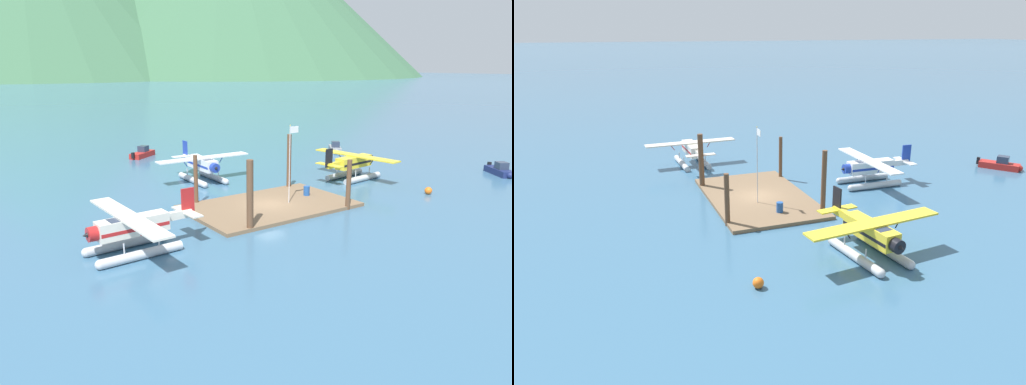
% 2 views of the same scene
% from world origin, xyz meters
% --- Properties ---
extents(ground_plane, '(1200.00, 1200.00, 0.00)m').
position_xyz_m(ground_plane, '(0.00, 0.00, 0.00)').
color(ground_plane, '#38607F').
extents(dock_platform, '(14.29, 8.93, 0.30)m').
position_xyz_m(dock_platform, '(0.00, 0.00, 0.15)').
color(dock_platform, brown).
rests_on(dock_platform, ground).
extents(piling_near_left, '(0.52, 0.52, 5.48)m').
position_xyz_m(piling_near_left, '(-4.93, -4.17, 2.74)').
color(piling_near_left, brown).
rests_on(piling_near_left, ground).
extents(piling_near_right, '(0.41, 0.41, 4.38)m').
position_xyz_m(piling_near_right, '(5.19, -4.33, 2.19)').
color(piling_near_right, brown).
rests_on(piling_near_right, ground).
extents(piling_far_left, '(0.37, 0.37, 4.55)m').
position_xyz_m(piling_far_left, '(-4.99, 4.25, 2.28)').
color(piling_far_left, brown).
rests_on(piling_far_left, ground).
extents(piling_far_right, '(0.43, 0.43, 5.56)m').
position_xyz_m(piling_far_right, '(5.38, 4.11, 2.78)').
color(piling_far_right, brown).
rests_on(piling_far_right, ground).
extents(flagpole, '(0.95, 0.10, 6.92)m').
position_xyz_m(flagpole, '(1.79, -0.58, 4.54)').
color(flagpole, silver).
rests_on(flagpole, dock_platform).
extents(fuel_drum, '(0.62, 0.62, 0.88)m').
position_xyz_m(fuel_drum, '(4.59, 0.42, 0.74)').
color(fuel_drum, '#1E4C99').
rests_on(fuel_drum, dock_platform).
extents(mooring_buoy, '(0.71, 0.71, 0.71)m').
position_xyz_m(mooring_buoy, '(15.29, -5.18, 0.36)').
color(mooring_buoy, orange).
rests_on(mooring_buoy, ground).
extents(seaplane_white_bow_centre, '(10.42, 7.98, 3.84)m').
position_xyz_m(seaplane_white_bow_centre, '(-0.07, 12.04, 1.58)').
color(seaplane_white_bow_centre, '#B7BABF').
rests_on(seaplane_white_bow_centre, ground).
extents(seaplane_yellow_stbd_fwd, '(7.95, 10.49, 3.84)m').
position_xyz_m(seaplane_yellow_stbd_fwd, '(13.93, 3.50, 1.58)').
color(seaplane_yellow_stbd_fwd, '#B7BABF').
rests_on(seaplane_yellow_stbd_fwd, ground).
extents(seaplane_cream_port_aft, '(7.98, 10.45, 3.84)m').
position_xyz_m(seaplane_cream_port_aft, '(-13.76, -3.40, 1.58)').
color(seaplane_cream_port_aft, '#B7BABF').
rests_on(seaplane_cream_port_aft, ground).
extents(boat_red_open_north, '(4.27, 3.70, 1.50)m').
position_xyz_m(boat_red_open_north, '(0.06, 29.19, 0.49)').
color(boat_red_open_north, '#B2231E').
rests_on(boat_red_open_north, ground).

